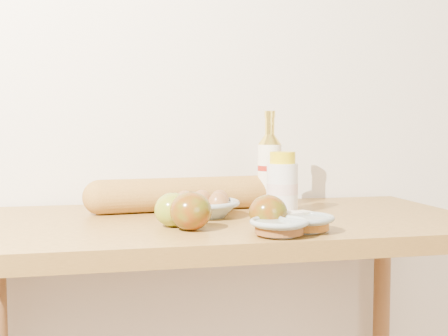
{
  "coord_description": "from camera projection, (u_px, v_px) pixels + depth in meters",
  "views": [
    {
      "loc": [
        -0.27,
        -0.1,
        1.11
      ],
      "look_at": [
        0.0,
        1.15,
        1.02
      ],
      "focal_mm": 45.0,
      "sensor_mm": 36.0,
      "label": 1
    }
  ],
  "objects": [
    {
      "name": "baguette",
      "position": [
        185.0,
        194.0,
        1.43
      ],
      "size": [
        0.52,
        0.14,
        0.09
      ],
      "rotation": [
        0.0,
        0.0,
        0.1
      ],
      "color": "#BB8739",
      "rests_on": "table"
    },
    {
      "name": "egg_bowl",
      "position": [
        203.0,
        206.0,
        1.34
      ],
      "size": [
        0.19,
        0.19,
        0.06
      ],
      "rotation": [
        0.0,
        0.0,
        -0.06
      ],
      "color": "#94A19D",
      "rests_on": "table"
    },
    {
      "name": "back_wall",
      "position": [
        198.0,
        62.0,
        1.62
      ],
      "size": [
        3.5,
        0.02,
        2.6
      ],
      "primitive_type": "cube",
      "color": "silver",
      "rests_on": "ground"
    },
    {
      "name": "apple_redgreen_front",
      "position": [
        191.0,
        211.0,
        1.16
      ],
      "size": [
        0.09,
        0.09,
        0.08
      ],
      "rotation": [
        0.0,
        0.0,
        -0.07
      ],
      "color": "maroon",
      "rests_on": "table"
    },
    {
      "name": "butter_stick",
      "position": [
        288.0,
        221.0,
        1.18
      ],
      "size": [
        0.12,
        0.08,
        0.04
      ],
      "rotation": [
        0.0,
        0.0,
        0.42
      ],
      "color": "beige",
      "rests_on": "table"
    },
    {
      "name": "cream_bottle",
      "position": [
        282.0,
        185.0,
        1.38
      ],
      "size": [
        0.1,
        0.1,
        0.15
      ],
      "rotation": [
        0.0,
        0.0,
        0.28
      ],
      "color": "white",
      "rests_on": "table"
    },
    {
      "name": "bourbon_bottle",
      "position": [
        270.0,
        169.0,
        1.48
      ],
      "size": [
        0.07,
        0.07,
        0.26
      ],
      "rotation": [
        0.0,
        0.0,
        -0.22
      ],
      "color": "white",
      "rests_on": "table"
    },
    {
      "name": "apple_redgreen_right",
      "position": [
        268.0,
        212.0,
        1.16
      ],
      "size": [
        0.09,
        0.09,
        0.07
      ],
      "rotation": [
        0.0,
        0.0,
        -0.19
      ],
      "color": "maroon",
      "rests_on": "table"
    },
    {
      "name": "syrup_bowl",
      "position": [
        306.0,
        223.0,
        1.15
      ],
      "size": [
        0.14,
        0.14,
        0.03
      ],
      "rotation": [
        0.0,
        0.0,
        0.19
      ],
      "color": "gray",
      "rests_on": "table"
    },
    {
      "name": "apple_yellowgreen",
      "position": [
        173.0,
        210.0,
        1.2
      ],
      "size": [
        0.08,
        0.08,
        0.07
      ],
      "rotation": [
        0.0,
        0.0,
        -0.03
      ],
      "color": "#A38D20",
      "rests_on": "table"
    },
    {
      "name": "sugar_bowl",
      "position": [
        279.0,
        227.0,
        1.1
      ],
      "size": [
        0.12,
        0.12,
        0.03
      ],
      "rotation": [
        0.0,
        0.0,
        0.05
      ],
      "color": "#99A7A1",
      "rests_on": "table"
    },
    {
      "name": "table",
      "position": [
        221.0,
        269.0,
        1.33
      ],
      "size": [
        1.2,
        0.6,
        0.9
      ],
      "color": "#A97C36",
      "rests_on": "ground"
    }
  ]
}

